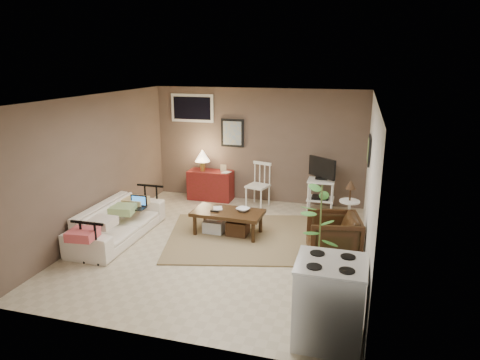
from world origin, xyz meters
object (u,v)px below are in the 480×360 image
(potted_plant, at_px, (320,232))
(stove, at_px, (329,302))
(armchair, at_px, (333,235))
(spindle_chair, at_px, (258,186))
(red_console, at_px, (210,182))
(sofa, at_px, (118,216))
(tv_stand, at_px, (321,183))
(coffee_table, at_px, (227,221))
(side_table, at_px, (350,200))

(potted_plant, height_order, stove, potted_plant)
(armchair, bearing_deg, spindle_chair, -152.84)
(red_console, distance_m, potted_plant, 4.10)
(sofa, bearing_deg, tv_stand, -54.52)
(sofa, height_order, stove, stove)
(potted_plant, bearing_deg, coffee_table, 141.93)
(red_console, bearing_deg, coffee_table, -61.96)
(red_console, xyz_separation_m, tv_stand, (2.40, -0.16, 0.20))
(tv_stand, distance_m, side_table, 1.07)
(sofa, relative_size, red_console, 1.83)
(red_console, height_order, side_table, red_console)
(side_table, relative_size, potted_plant, 0.66)
(sofa, relative_size, side_table, 2.15)
(sofa, height_order, armchair, sofa)
(coffee_table, relative_size, armchair, 1.59)
(tv_stand, height_order, potted_plant, potted_plant)
(spindle_chair, xyz_separation_m, stove, (1.75, -4.16, 0.04))
(coffee_table, distance_m, stove, 3.16)
(red_console, relative_size, side_table, 1.17)
(sofa, xyz_separation_m, spindle_chair, (1.91, 2.29, 0.03))
(spindle_chair, relative_size, side_table, 0.96)
(tv_stand, xyz_separation_m, armchair, (0.38, -2.10, -0.20))
(armchair, bearing_deg, tv_stand, 179.20)
(red_console, xyz_separation_m, armchair, (2.78, -2.26, 0.00))
(tv_stand, height_order, stove, tv_stand)
(potted_plant, bearing_deg, armchair, 81.01)
(sofa, xyz_separation_m, tv_stand, (3.19, 2.28, 0.19))
(coffee_table, height_order, spindle_chair, spindle_chair)
(spindle_chair, height_order, potted_plant, potted_plant)
(potted_plant, distance_m, stove, 1.24)
(tv_stand, bearing_deg, red_console, 176.18)
(spindle_chair, xyz_separation_m, armchair, (1.67, -2.11, -0.04))
(coffee_table, xyz_separation_m, armchair, (1.82, -0.46, 0.13))
(tv_stand, relative_size, potted_plant, 0.77)
(sofa, relative_size, spindle_chair, 2.24)
(armchair, bearing_deg, sofa, -98.22)
(coffee_table, height_order, stove, stove)
(coffee_table, relative_size, stove, 1.30)
(coffee_table, relative_size, side_table, 1.31)
(tv_stand, bearing_deg, potted_plant, -85.26)
(tv_stand, xyz_separation_m, stove, (0.47, -4.14, -0.12))
(armchair, xyz_separation_m, stove, (0.09, -2.04, 0.08))
(coffee_table, bearing_deg, spindle_chair, 84.59)
(sofa, bearing_deg, side_table, -69.92)
(red_console, xyz_separation_m, stove, (2.87, -4.30, 0.09))
(coffee_table, distance_m, spindle_chair, 1.67)
(sofa, height_order, side_table, side_table)
(armchair, bearing_deg, red_console, -140.18)
(sofa, bearing_deg, potted_plant, -101.18)
(coffee_table, distance_m, sofa, 1.87)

